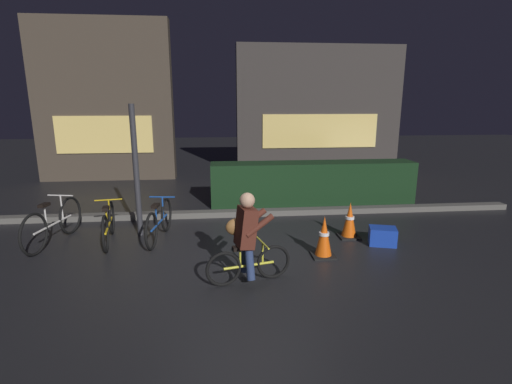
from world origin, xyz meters
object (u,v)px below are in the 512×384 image
traffic_cone_near (324,237)px  parked_bike_center_left (159,222)px  parked_bike_leftmost (53,223)px  parked_bike_left_mid (109,224)px  street_post (136,172)px  blue_crate (382,236)px  cyclist (246,238)px  traffic_cone_far (350,221)px

traffic_cone_near → parked_bike_center_left: bearing=159.0°
parked_bike_leftmost → parked_bike_left_mid: (0.92, -0.04, -0.03)m
street_post → parked_bike_center_left: bearing=-35.0°
street_post → parked_bike_leftmost: 1.62m
traffic_cone_near → blue_crate: bearing=19.4°
street_post → cyclist: 2.77m
parked_bike_left_mid → blue_crate: size_ratio=3.45×
traffic_cone_far → blue_crate: bearing=-42.0°
parked_bike_left_mid → cyclist: size_ratio=1.22×
traffic_cone_far → parked_bike_leftmost: bearing=177.7°
parked_bike_center_left → traffic_cone_far: (3.35, -0.22, -0.02)m
parked_bike_leftmost → parked_bike_left_mid: bearing=-81.6°
traffic_cone_near → parked_bike_leftmost: bearing=167.2°
street_post → traffic_cone_far: street_post is taller
traffic_cone_far → traffic_cone_near: bearing=-130.6°
cyclist → parked_bike_left_mid: bearing=129.1°
street_post → traffic_cone_near: (3.06, -1.30, -0.85)m
street_post → blue_crate: size_ratio=5.32×
parked_bike_center_left → parked_bike_left_mid: bearing=101.4°
street_post → traffic_cone_near: bearing=-23.0°
traffic_cone_near → street_post: bearing=157.0°
parked_bike_left_mid → traffic_cone_far: parked_bike_left_mid is taller
parked_bike_leftmost → traffic_cone_far: 5.13m
street_post → blue_crate: (4.19, -0.90, -1.02)m
traffic_cone_near → traffic_cone_far: (0.69, 0.80, -0.01)m
cyclist → parked_bike_center_left: bearing=114.8°
street_post → cyclist: (1.79, -2.04, -0.54)m
parked_bike_leftmost → traffic_cone_far: bearing=-81.5°
parked_bike_leftmost → cyclist: 3.63m
parked_bike_left_mid → traffic_cone_far: size_ratio=2.35×
traffic_cone_far → cyclist: size_ratio=0.52×
street_post → traffic_cone_far: (3.75, -0.50, -0.86)m
parked_bike_left_mid → traffic_cone_near: bearing=-114.2°
street_post → parked_bike_left_mid: (-0.46, -0.33, -0.85)m
parked_bike_left_mid → traffic_cone_far: 4.21m
blue_crate → traffic_cone_near: bearing=-160.6°
parked_bike_leftmost → blue_crate: (5.57, -0.61, -0.21)m
street_post → cyclist: street_post is taller
parked_bike_leftmost → traffic_cone_far: (5.12, -0.21, -0.05)m
traffic_cone_near → traffic_cone_far: traffic_cone_near is taller
parked_bike_leftmost → traffic_cone_near: parked_bike_leftmost is taller
parked_bike_left_mid → traffic_cone_near: (3.51, -0.97, -0.00)m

